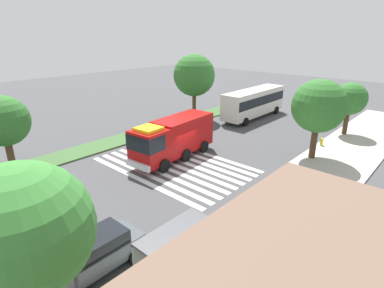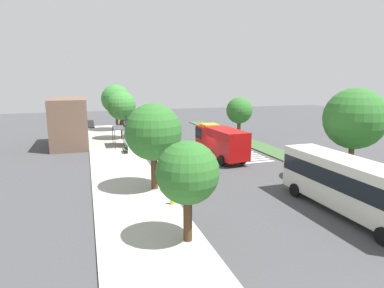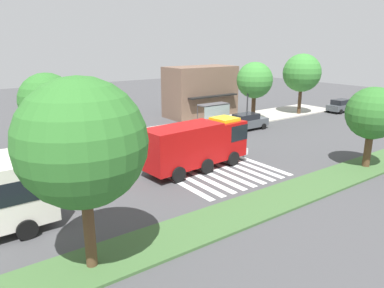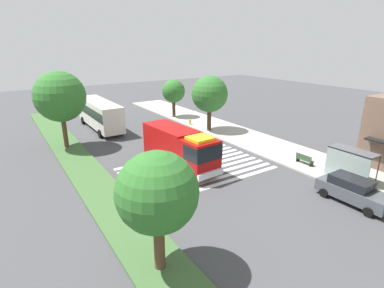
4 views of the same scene
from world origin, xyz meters
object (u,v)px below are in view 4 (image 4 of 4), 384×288
sidewalk_tree_west (210,94)px  median_tree_west (157,193)px  transit_bus (100,113)px  median_tree_far_west (60,97)px  sidewalk_tree_far_west (174,91)px  bench_near_shelter (304,159)px  parked_car_west (353,190)px  bus_stop_shelter (350,159)px  fire_hydrant (190,122)px  fire_truck (181,147)px

sidewalk_tree_west → median_tree_west: size_ratio=1.14×
transit_bus → median_tree_far_west: median_tree_far_west is taller
sidewalk_tree_far_west → bench_near_shelter: bearing=1.6°
median_tree_west → bench_near_shelter: bearing=105.4°
parked_car_west → bus_stop_shelter: size_ratio=1.36×
bus_stop_shelter → sidewalk_tree_west: 17.86m
median_tree_far_west → bus_stop_shelter: bearing=39.4°
parked_car_west → median_tree_far_west: median_tree_far_west is taller
median_tree_west → fire_hydrant: size_ratio=8.46×
parked_car_west → sidewalk_tree_west: size_ratio=0.71×
transit_bus → sidewalk_tree_far_west: (-0.33, 10.99, 1.76)m
fire_truck → median_tree_west: size_ratio=1.46×
fire_truck → fire_hydrant: (-11.72, 8.46, -1.48)m
bench_near_shelter → fire_hydrant: 17.27m
sidewalk_tree_far_west → median_tree_west: bearing=-31.0°
sidewalk_tree_far_west → fire_hydrant: 6.23m
fire_truck → bench_near_shelter: size_ratio=5.40×
median_tree_west → median_tree_far_west: bearing=180.0°
fire_truck → sidewalk_tree_far_west: (-16.92, 8.96, 1.91)m
bus_stop_shelter → sidewalk_tree_far_west: size_ratio=0.64×
bench_near_shelter → bus_stop_shelter: bearing=0.4°
bench_near_shelter → sidewalk_tree_west: size_ratio=0.24×
parked_car_west → fire_hydrant: bearing=175.2°
fire_truck → median_tree_far_west: bearing=-151.0°
sidewalk_tree_far_west → median_tree_far_west: 17.35m
transit_bus → fire_hydrant: bearing=-115.2°
median_tree_west → fire_hydrant: median_tree_west is taller
bus_stop_shelter → median_tree_far_west: (-20.64, -16.96, 3.53)m
sidewalk_tree_west → median_tree_far_west: size_ratio=0.86×
sidewalk_tree_far_west → fire_hydrant: (5.20, -0.50, -3.40)m
bus_stop_shelter → fire_hydrant: (-21.24, -1.17, -1.40)m
bench_near_shelter → sidewalk_tree_far_west: 22.69m
transit_bus → bus_stop_shelter: size_ratio=3.13×
bus_stop_shelter → sidewalk_tree_far_west: sidewalk_tree_far_west is taller
parked_car_west → fire_hydrant: 23.35m
sidewalk_tree_far_west → median_tree_west: (27.08, -16.28, 0.25)m
bench_near_shelter → sidewalk_tree_west: bearing=-177.3°
fire_truck → sidewalk_tree_far_west: bearing=147.7°
sidewalk_tree_far_west → median_tree_west: 31.60m
bench_near_shelter → median_tree_far_west: (-16.64, -16.93, 4.82)m
transit_bus → fire_hydrant: size_ratio=15.63×
bench_near_shelter → median_tree_west: (4.65, -16.93, 3.54)m
fire_truck → fire_hydrant: bearing=139.8°
bench_near_shelter → transit_bus: bearing=-152.2°
transit_bus → bench_near_shelter: transit_bus is taller
transit_bus → median_tree_west: 27.35m
fire_truck → transit_bus: size_ratio=0.79×
fire_truck → sidewalk_tree_west: sidewalk_tree_west is taller
parked_car_west → sidewalk_tree_far_west: (-28.49, 2.20, 2.97)m
fire_truck → bench_near_shelter: 11.17m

